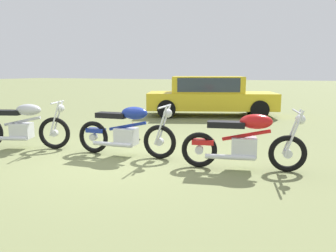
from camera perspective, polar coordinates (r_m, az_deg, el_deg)
name	(u,v)px	position (r m, az deg, el deg)	size (l,w,h in m)	color
ground_plane	(123,157)	(6.32, -7.80, -5.39)	(120.00, 120.00, 0.00)	olive
motorcycle_silver	(21,126)	(7.54, -24.01, 0.02)	(2.03, 0.97, 1.02)	black
motorcycle_blue	(126,131)	(6.33, -7.23, -0.87)	(2.04, 0.64, 1.02)	black
motorcycle_red	(244,141)	(5.53, 13.08, -2.60)	(1.99, 0.82, 1.02)	black
car_yellow	(209,94)	(12.20, 7.18, 5.54)	(4.90, 3.18, 1.43)	gold
traffic_cone	(133,132)	(7.75, -6.09, -1.07)	(0.25, 0.25, 0.45)	#EA590F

